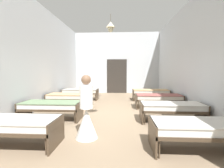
{
  "coord_description": "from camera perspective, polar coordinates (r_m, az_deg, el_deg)",
  "views": [
    {
      "loc": [
        0.37,
        -6.11,
        1.55
      ],
      "look_at": [
        0.0,
        0.0,
        1.08
      ],
      "focal_mm": 26.68,
      "sensor_mm": 36.0,
      "label": 1
    }
  ],
  "objects": [
    {
      "name": "bed_left_row_0",
      "position": [
        4.13,
        -30.87,
        -11.9
      ],
      "size": [
        1.9,
        0.84,
        0.57
      ],
      "color": "#473828",
      "rests_on": "ground"
    },
    {
      "name": "bed_right_row_1",
      "position": [
        5.5,
        19.78,
        -7.56
      ],
      "size": [
        1.9,
        0.84,
        0.57
      ],
      "color": "#473828",
      "rests_on": "ground"
    },
    {
      "name": "bed_left_row_1",
      "position": [
        5.75,
        -20.08,
        -7.06
      ],
      "size": [
        1.9,
        0.84,
        0.57
      ],
      "color": "#473828",
      "rests_on": "ground"
    },
    {
      "name": "nurse_near_aisle",
      "position": [
        3.95,
        -8.74,
        -10.66
      ],
      "size": [
        0.52,
        0.52,
        1.49
      ],
      "rotation": [
        0.0,
        0.0,
        5.22
      ],
      "color": "white",
      "rests_on": "ground"
    },
    {
      "name": "bed_right_row_3",
      "position": [
        9.16,
        13.09,
        -2.71
      ],
      "size": [
        1.9,
        0.84,
        0.57
      ],
      "color": "#473828",
      "rests_on": "ground"
    },
    {
      "name": "ground_plane",
      "position": [
        6.33,
        -0.0,
        -10.28
      ],
      "size": [
        6.51,
        12.19,
        0.1
      ],
      "primitive_type": "cube",
      "color": "#8C755B"
    },
    {
      "name": "bed_left_row_2",
      "position": [
        7.5,
        -14.28,
        -4.29
      ],
      "size": [
        1.9,
        0.84,
        0.57
      ],
      "color": "#473828",
      "rests_on": "ground"
    },
    {
      "name": "bed_right_row_0",
      "position": [
        3.77,
        28.11,
        -13.3
      ],
      "size": [
        1.9,
        0.84,
        0.57
      ],
      "color": "#473828",
      "rests_on": "ground"
    },
    {
      "name": "room_shell",
      "position": [
        7.43,
        0.6,
        8.97
      ],
      "size": [
        6.31,
        11.79,
        4.29
      ],
      "color": "silver",
      "rests_on": "ground"
    },
    {
      "name": "bed_right_row_2",
      "position": [
        7.31,
        15.59,
        -4.54
      ],
      "size": [
        1.9,
        0.84,
        0.57
      ],
      "color": "#473828",
      "rests_on": "ground"
    },
    {
      "name": "bed_left_row_3",
      "position": [
        9.31,
        -10.73,
        -2.56
      ],
      "size": [
        1.9,
        0.84,
        0.57
      ],
      "color": "#473828",
      "rests_on": "ground"
    }
  ]
}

